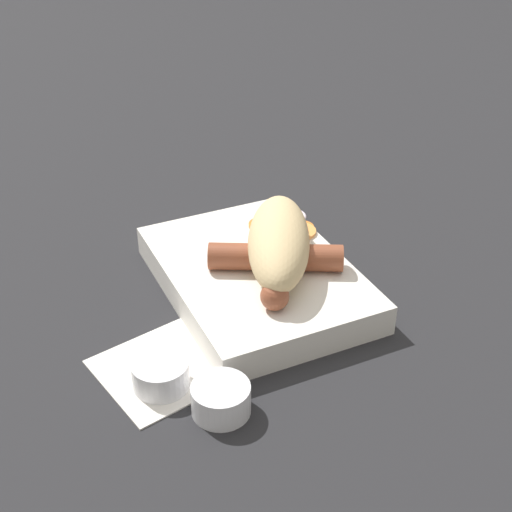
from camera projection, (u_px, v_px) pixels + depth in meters
The scene contains 8 objects.
ground_plane at pixel (256, 290), 0.73m from camera, with size 3.00×3.00×0.00m, color #232326.
food_tray at pixel (256, 277), 0.72m from camera, with size 0.24×0.17×0.03m.
bread_roll at pixel (279, 241), 0.70m from camera, with size 0.17×0.13×0.05m.
sausage at pixel (276, 257), 0.70m from camera, with size 0.14×0.13×0.03m.
pickled_veggies at pixel (285, 225), 0.78m from camera, with size 0.08×0.08×0.00m.
napkin at pixel (162, 368), 0.62m from camera, with size 0.12×0.12×0.00m.
condiment_cup_near at pixel (161, 376), 0.60m from camera, with size 0.05×0.05×0.03m.
condiment_cup_far at pixel (221, 400), 0.58m from camera, with size 0.05×0.05×0.03m.
Camera 1 is at (0.54, -0.25, 0.42)m, focal length 50.00 mm.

